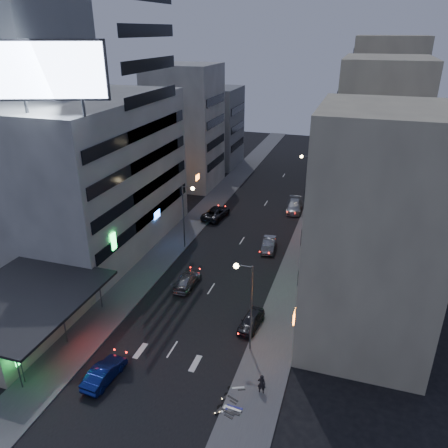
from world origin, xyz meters
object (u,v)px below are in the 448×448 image
at_px(parked_car_left, 216,213).
at_px(scooter_silver_a, 242,404).
at_px(person, 262,384).
at_px(parked_car_right_far, 294,206).
at_px(road_car_blue, 104,373).
at_px(scooter_black_a, 236,409).
at_px(scooter_blue, 244,402).
at_px(scooter_black_b, 239,396).
at_px(road_car_silver, 187,280).
at_px(scooter_silver_b, 245,381).
at_px(parked_car_right_near, 251,321).
at_px(parked_car_right_mid, 269,244).

height_order(parked_car_left, scooter_silver_a, parked_car_left).
bearing_deg(person, parked_car_right_far, -84.82).
bearing_deg(road_car_blue, scooter_black_a, -177.31).
relative_size(scooter_blue, scooter_black_b, 1.09).
xyz_separation_m(parked_car_right_far, scooter_blue, (2.79, -38.49, -0.12)).
distance_m(road_car_blue, road_car_silver, 14.64).
height_order(scooter_blue, scooter_black_b, scooter_blue).
bearing_deg(scooter_silver_b, scooter_silver_a, 167.12).
relative_size(parked_car_left, scooter_black_a, 2.95).
bearing_deg(parked_car_left, parked_car_right_near, 122.43).
distance_m(road_car_silver, scooter_black_a, 17.75).
distance_m(parked_car_right_far, scooter_silver_a, 38.83).
height_order(road_car_silver, person, person).
bearing_deg(person, scooter_black_a, 64.02).
relative_size(parked_car_left, scooter_black_b, 3.40).
relative_size(parked_car_right_near, parked_car_right_mid, 0.92).
height_order(person, scooter_black_a, person).
xyz_separation_m(road_car_silver, scooter_black_b, (9.64, -13.58, -0.06)).
bearing_deg(scooter_silver_a, scooter_black_a, 151.16).
height_order(parked_car_right_mid, scooter_silver_a, parked_car_right_mid).
xyz_separation_m(parked_car_left, scooter_silver_b, (12.60, -30.37, -0.17)).
xyz_separation_m(person, scooter_blue, (-0.86, -1.87, -0.27)).
xyz_separation_m(parked_car_right_mid, parked_car_left, (-9.41, 7.47, 0.07)).
relative_size(parked_car_right_mid, scooter_black_a, 2.27).
bearing_deg(parked_car_right_near, scooter_silver_a, -72.93).
xyz_separation_m(parked_car_left, scooter_black_a, (12.72, -33.15, -0.08)).
height_order(parked_car_right_far, scooter_black_b, parked_car_right_far).
xyz_separation_m(parked_car_left, scooter_black_b, (12.62, -31.90, -0.15)).
distance_m(road_car_blue, scooter_black_a, 10.63).
bearing_deg(parked_car_right_far, scooter_silver_b, -92.22).
height_order(person, scooter_silver_b, person).
relative_size(parked_car_right_mid, road_car_silver, 0.92).
height_order(parked_car_right_near, scooter_silver_b, parked_car_right_near).
xyz_separation_m(parked_car_right_far, road_car_blue, (-8.21, -38.99, -0.08)).
relative_size(scooter_silver_a, scooter_silver_b, 1.23).
relative_size(road_car_blue, scooter_blue, 2.38).
xyz_separation_m(scooter_black_a, scooter_blue, (0.38, 0.72, -0.03)).
distance_m(parked_car_right_near, person, 8.00).
height_order(parked_car_right_mid, scooter_black_b, parked_car_right_mid).
distance_m(parked_car_right_far, scooter_black_a, 39.29).
distance_m(road_car_silver, scooter_silver_b, 15.42).
bearing_deg(road_car_silver, person, 132.19).
distance_m(person, scooter_silver_a, 2.30).
bearing_deg(parked_car_right_near, parked_car_right_far, 97.93).
relative_size(parked_car_right_mid, parked_car_left, 0.77).
bearing_deg(scooter_black_b, parked_car_left, 42.21).
bearing_deg(scooter_silver_a, person, -17.05).
height_order(parked_car_right_near, parked_car_right_far, parked_car_right_far).
bearing_deg(road_car_blue, scooter_silver_a, -174.76).
height_order(parked_car_left, road_car_silver, parked_car_left).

